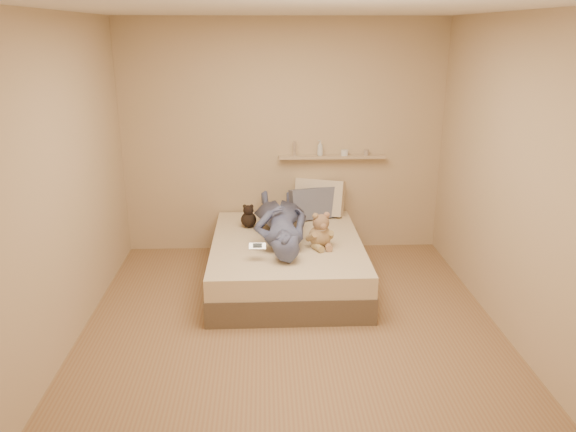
{
  "coord_description": "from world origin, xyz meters",
  "views": [
    {
      "loc": [
        -0.22,
        -4.33,
        2.45
      ],
      "look_at": [
        0.0,
        0.65,
        0.8
      ],
      "focal_mm": 35.0,
      "sensor_mm": 36.0,
      "label": 1
    }
  ],
  "objects_px": {
    "teddy_bear": "(321,233)",
    "bed": "(287,261)",
    "pillow_grey": "(313,204)",
    "wall_shelf": "(332,157)",
    "person": "(280,221)",
    "dark_plush": "(249,217)",
    "game_console": "(257,246)",
    "pillow_cream": "(319,197)"
  },
  "relations": [
    {
      "from": "bed",
      "to": "game_console",
      "type": "xyz_separation_m",
      "value": [
        -0.29,
        -0.5,
        0.36
      ]
    },
    {
      "from": "game_console",
      "to": "person",
      "type": "bearing_deg",
      "value": 68.93
    },
    {
      "from": "game_console",
      "to": "teddy_bear",
      "type": "bearing_deg",
      "value": 26.21
    },
    {
      "from": "game_console",
      "to": "teddy_bear",
      "type": "height_order",
      "value": "teddy_bear"
    },
    {
      "from": "teddy_bear",
      "to": "pillow_grey",
      "type": "bearing_deg",
      "value": 90.13
    },
    {
      "from": "game_console",
      "to": "pillow_cream",
      "type": "relative_size",
      "value": 0.28
    },
    {
      "from": "game_console",
      "to": "wall_shelf",
      "type": "xyz_separation_m",
      "value": [
        0.84,
        1.41,
        0.51
      ]
    },
    {
      "from": "game_console",
      "to": "person",
      "type": "distance_m",
      "value": 0.63
    },
    {
      "from": "game_console",
      "to": "pillow_cream",
      "type": "height_order",
      "value": "pillow_cream"
    },
    {
      "from": "teddy_bear",
      "to": "dark_plush",
      "type": "relative_size",
      "value": 1.4
    },
    {
      "from": "teddy_bear",
      "to": "person",
      "type": "relative_size",
      "value": 0.24
    },
    {
      "from": "teddy_bear",
      "to": "wall_shelf",
      "type": "xyz_separation_m",
      "value": [
        0.23,
        1.11,
        0.5
      ]
    },
    {
      "from": "dark_plush",
      "to": "pillow_cream",
      "type": "xyz_separation_m",
      "value": [
        0.8,
        0.41,
        0.09
      ]
    },
    {
      "from": "teddy_bear",
      "to": "pillow_grey",
      "type": "xyz_separation_m",
      "value": [
        -0.0,
        0.89,
        0.02
      ]
    },
    {
      "from": "game_console",
      "to": "pillow_grey",
      "type": "relative_size",
      "value": 0.31
    },
    {
      "from": "dark_plush",
      "to": "person",
      "type": "height_order",
      "value": "person"
    },
    {
      "from": "dark_plush",
      "to": "wall_shelf",
      "type": "height_order",
      "value": "wall_shelf"
    },
    {
      "from": "pillow_grey",
      "to": "person",
      "type": "bearing_deg",
      "value": -122.03
    },
    {
      "from": "dark_plush",
      "to": "pillow_grey",
      "type": "relative_size",
      "value": 0.51
    },
    {
      "from": "bed",
      "to": "person",
      "type": "xyz_separation_m",
      "value": [
        -0.06,
        0.08,
        0.41
      ]
    },
    {
      "from": "pillow_grey",
      "to": "game_console",
      "type": "bearing_deg",
      "value": -116.92
    },
    {
      "from": "pillow_grey",
      "to": "wall_shelf",
      "type": "distance_m",
      "value": 0.58
    },
    {
      "from": "bed",
      "to": "pillow_cream",
      "type": "height_order",
      "value": "pillow_cream"
    },
    {
      "from": "game_console",
      "to": "pillow_cream",
      "type": "xyz_separation_m",
      "value": [
        0.69,
        1.33,
        0.06
      ]
    },
    {
      "from": "person",
      "to": "wall_shelf",
      "type": "distance_m",
      "value": 1.13
    },
    {
      "from": "game_console",
      "to": "wall_shelf",
      "type": "distance_m",
      "value": 1.72
    },
    {
      "from": "game_console",
      "to": "pillow_grey",
      "type": "distance_m",
      "value": 1.33
    },
    {
      "from": "pillow_grey",
      "to": "person",
      "type": "distance_m",
      "value": 0.72
    },
    {
      "from": "bed",
      "to": "dark_plush",
      "type": "height_order",
      "value": "dark_plush"
    },
    {
      "from": "teddy_bear",
      "to": "bed",
      "type": "bearing_deg",
      "value": 147.73
    },
    {
      "from": "teddy_bear",
      "to": "pillow_cream",
      "type": "bearing_deg",
      "value": 85.12
    },
    {
      "from": "dark_plush",
      "to": "pillow_grey",
      "type": "distance_m",
      "value": 0.76
    },
    {
      "from": "wall_shelf",
      "to": "pillow_cream",
      "type": "bearing_deg",
      "value": -151.2
    },
    {
      "from": "game_console",
      "to": "pillow_grey",
      "type": "height_order",
      "value": "pillow_grey"
    },
    {
      "from": "pillow_cream",
      "to": "teddy_bear",
      "type": "bearing_deg",
      "value": -94.88
    },
    {
      "from": "pillow_grey",
      "to": "person",
      "type": "xyz_separation_m",
      "value": [
        -0.38,
        -0.61,
        0.01
      ]
    },
    {
      "from": "pillow_grey",
      "to": "pillow_cream",
      "type": "bearing_deg",
      "value": 57.21
    },
    {
      "from": "pillow_grey",
      "to": "wall_shelf",
      "type": "relative_size",
      "value": 0.42
    },
    {
      "from": "pillow_grey",
      "to": "bed",
      "type": "bearing_deg",
      "value": -114.62
    },
    {
      "from": "dark_plush",
      "to": "wall_shelf",
      "type": "xyz_separation_m",
      "value": [
        0.94,
        0.49,
        0.54
      ]
    },
    {
      "from": "bed",
      "to": "dark_plush",
      "type": "bearing_deg",
      "value": 133.1
    },
    {
      "from": "teddy_bear",
      "to": "game_console",
      "type": "bearing_deg",
      "value": -153.79
    }
  ]
}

